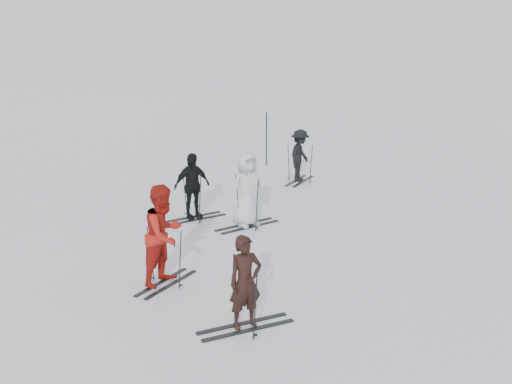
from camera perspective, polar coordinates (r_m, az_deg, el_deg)
ground at (r=13.39m, az=-2.33°, el=-5.06°), size 120.00×120.00×0.00m
skier_near_dark at (r=9.25m, az=-1.08°, el=-9.16°), size 0.61×0.68×1.55m
skier_red at (r=10.96m, az=-9.17°, el=-4.38°), size 0.79×0.99×1.95m
skier_grey at (r=14.28m, az=-0.91°, el=0.19°), size 0.88×1.07×1.89m
skier_uphill_left at (r=14.98m, az=-6.42°, el=0.50°), size 0.79×1.11×1.75m
skier_uphill_far at (r=19.12m, az=4.41°, el=3.60°), size 0.78×1.19×1.73m
skis_near_dark at (r=9.32m, az=-1.07°, el=-10.08°), size 1.89×1.63×1.22m
skis_red at (r=11.09m, az=-9.08°, el=-6.30°), size 1.64×0.93×1.16m
skis_grey at (r=14.35m, az=-0.90°, el=-0.89°), size 2.05×1.53×1.34m
skis_uphill_left at (r=15.03m, az=-6.39°, el=-0.23°), size 2.09×1.62×1.35m
skis_uphill_far at (r=19.16m, az=4.40°, el=2.99°), size 1.91×1.17×1.32m
piste_marker at (r=21.73m, az=1.05°, el=5.34°), size 0.06×0.06×2.00m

